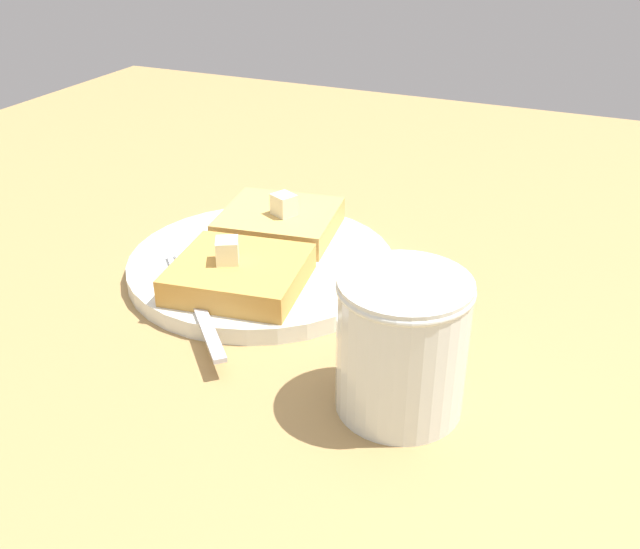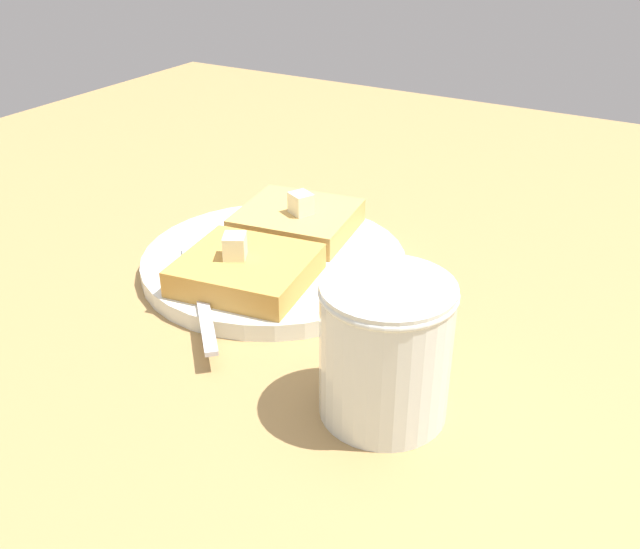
% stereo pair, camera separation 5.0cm
% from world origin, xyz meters
% --- Properties ---
extents(table_surface, '(1.28, 1.28, 0.02)m').
position_xyz_m(table_surface, '(0.00, 0.00, 0.01)').
color(table_surface, '#A27E4B').
rests_on(table_surface, ground).
extents(plate, '(0.22, 0.22, 0.01)m').
position_xyz_m(plate, '(0.04, 0.06, 0.03)').
color(plate, silver).
rests_on(plate, table_surface).
extents(toast_slice_left, '(0.10, 0.11, 0.02)m').
position_xyz_m(toast_slice_left, '(-0.01, 0.05, 0.05)').
color(toast_slice_left, gold).
rests_on(toast_slice_left, plate).
extents(toast_slice_middle, '(0.10, 0.11, 0.02)m').
position_xyz_m(toast_slice_middle, '(0.09, 0.07, 0.05)').
color(toast_slice_middle, tan).
rests_on(toast_slice_middle, plate).
extents(butter_pat_primary, '(0.02, 0.02, 0.02)m').
position_xyz_m(butter_pat_primary, '(-0.01, 0.06, 0.07)').
color(butter_pat_primary, '#EFEDC3').
rests_on(butter_pat_primary, toast_slice_left).
extents(butter_pat_secondary, '(0.02, 0.02, 0.02)m').
position_xyz_m(butter_pat_secondary, '(0.08, 0.06, 0.07)').
color(butter_pat_secondary, '#F1ECC3').
rests_on(butter_pat_secondary, toast_slice_middle).
extents(fork, '(0.13, 0.12, 0.00)m').
position_xyz_m(fork, '(-0.04, 0.08, 0.04)').
color(fork, silver).
rests_on(fork, plate).
extents(syrup_jar, '(0.08, 0.08, 0.09)m').
position_xyz_m(syrup_jar, '(-0.08, -0.10, 0.06)').
color(syrup_jar, '#371306').
rests_on(syrup_jar, table_surface).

